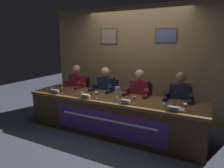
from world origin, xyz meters
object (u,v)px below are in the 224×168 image
(conference_table, at_px, (109,109))
(microphone_center_left, at_px, (92,91))
(juice_glass_far_left, at_px, (62,89))
(panelist_center_left, at_px, (104,90))
(water_cup_far_left, at_px, (52,90))
(water_cup_center_right, at_px, (117,99))
(chair_center_left, at_px, (109,100))
(microphone_far_left, at_px, (62,88))
(juice_glass_center_right, at_px, (134,98))
(juice_glass_far_right, at_px, (185,106))
(water_cup_center_left, at_px, (82,94))
(panelist_far_left, at_px, (75,87))
(nameplate_far_left, at_px, (55,91))
(nameplate_center_left, at_px, (85,96))
(chair_center_right, at_px, (141,104))
(document_stack_far_right, at_px, (177,109))
(nameplate_center_right, at_px, (125,102))
(panelist_far_right, at_px, (179,99))
(water_cup_far_right, at_px, (163,106))
(water_pitcher_central, at_px, (117,92))
(juice_glass_center_left, at_px, (97,94))
(microphone_center_right, at_px, (128,96))
(panelist_center_right, at_px, (138,94))
(microphone_far_right, at_px, (174,101))
(chair_far_left, at_px, (81,96))
(chair_far_right, at_px, (179,110))
(nameplate_far_right, at_px, (174,109))

(conference_table, xyz_separation_m, microphone_center_left, (-0.44, 0.08, 0.29))
(juice_glass_far_left, xyz_separation_m, panelist_center_left, (0.67, 0.62, -0.09))
(water_cup_far_left, relative_size, water_cup_center_right, 1.00)
(juice_glass_far_left, distance_m, chair_center_left, 1.12)
(microphone_far_left, distance_m, juice_glass_center_right, 1.70)
(juice_glass_far_right, bearing_deg, water_cup_center_left, 179.26)
(chair_center_left, relative_size, water_cup_center_left, 10.63)
(panelist_far_left, distance_m, nameplate_far_left, 0.72)
(nameplate_center_left, bearing_deg, chair_center_right, 49.61)
(microphone_far_left, bearing_deg, document_stack_far_right, -2.10)
(nameplate_center_left, relative_size, juice_glass_center_right, 1.57)
(nameplate_center_right, bearing_deg, juice_glass_far_right, 4.21)
(juice_glass_center_right, distance_m, document_stack_far_right, 0.72)
(nameplate_far_left, height_order, water_cup_center_left, water_cup_center_left)
(panelist_far_right, relative_size, juice_glass_far_right, 9.93)
(water_cup_far_left, distance_m, chair_center_left, 1.29)
(nameplate_far_left, relative_size, juice_glass_center_right, 1.57)
(water_cup_far_right, bearing_deg, panelist_center_left, 155.82)
(water_pitcher_central, bearing_deg, water_cup_center_left, -157.01)
(juice_glass_center_right, distance_m, panelist_far_right, 0.90)
(juice_glass_far_left, xyz_separation_m, juice_glass_center_left, (0.86, -0.02, 0.00))
(juice_glass_center_right, bearing_deg, document_stack_far_right, 0.90)
(microphone_center_right, height_order, water_cup_far_right, microphone_center_right)
(juice_glass_far_left, distance_m, panelist_center_right, 1.59)
(microphone_center_right, bearing_deg, nameplate_far_left, -170.92)
(juice_glass_center_left, bearing_deg, juice_glass_far_right, -0.01)
(nameplate_center_left, xyz_separation_m, document_stack_far_right, (1.65, 0.14, -0.03))
(juice_glass_center_right, xyz_separation_m, microphone_center_right, (-0.18, 0.14, -0.01))
(nameplate_center_left, height_order, juice_glass_center_right, juice_glass_center_right)
(microphone_far_left, relative_size, microphone_far_right, 1.00)
(chair_far_left, xyz_separation_m, chair_far_right, (2.37, 0.00, 0.00))
(juice_glass_center_right, xyz_separation_m, water_cup_far_right, (0.51, -0.04, -0.05))
(juice_glass_center_right, bearing_deg, microphone_far_right, 13.96)
(nameplate_far_left, relative_size, chair_center_left, 0.21)
(chair_far_left, relative_size, chair_center_right, 1.00)
(panelist_far_left, relative_size, water_pitcher_central, 5.86)
(document_stack_far_right, bearing_deg, water_pitcher_central, 167.83)
(juice_glass_far_left, xyz_separation_m, microphone_far_left, (-0.11, 0.11, -0.01))
(conference_table, relative_size, nameplate_center_right, 22.46)
(chair_far_left, relative_size, microphone_far_right, 4.18)
(water_cup_center_right, distance_m, water_cup_far_right, 0.82)
(chair_far_left, relative_size, panelist_far_right, 0.73)
(nameplate_far_right, height_order, microphone_far_right, microphone_far_right)
(chair_far_right, relative_size, panelist_far_right, 0.73)
(nameplate_far_left, height_order, chair_center_right, chair_center_right)
(panelist_far_right, xyz_separation_m, microphone_far_right, (-0.02, -0.45, 0.08))
(nameplate_center_left, height_order, juice_glass_far_right, juice_glass_far_right)
(panelist_center_left, distance_m, nameplate_center_left, 0.74)
(water_pitcher_central, distance_m, document_stack_far_right, 1.19)
(water_cup_center_right, bearing_deg, panelist_far_right, 33.30)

